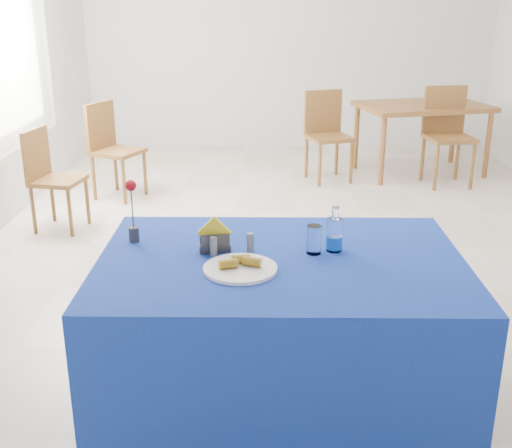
{
  "coord_description": "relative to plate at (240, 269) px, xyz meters",
  "views": [
    {
      "loc": [
        -0.3,
        -4.66,
        1.84
      ],
      "look_at": [
        -0.34,
        -2.07,
        0.92
      ],
      "focal_mm": 45.0,
      "sensor_mm": 36.0,
      "label": 1
    }
  ],
  "objects": [
    {
      "name": "floor",
      "position": [
        0.4,
        2.2,
        -0.77
      ],
      "size": [
        7.0,
        7.0,
        0.0
      ],
      "primitive_type": "plane",
      "color": "beige",
      "rests_on": "ground"
    },
    {
      "name": "banana_pieces",
      "position": [
        0.0,
        0.01,
        0.03
      ],
      "size": [
        0.19,
        0.11,
        0.04
      ],
      "color": "gold",
      "rests_on": "plate"
    },
    {
      "name": "plate",
      "position": [
        0.0,
        0.0,
        0.0
      ],
      "size": [
        0.31,
        0.31,
        0.01
      ],
      "primitive_type": "cylinder",
      "color": "white",
      "rests_on": "blue_table"
    },
    {
      "name": "salt_shaker",
      "position": [
        -0.12,
        0.16,
        0.04
      ],
      "size": [
        0.03,
        0.03,
        0.08
      ],
      "primitive_type": "cylinder",
      "color": "slate",
      "rests_on": "blue_table"
    },
    {
      "name": "water_bottle",
      "position": [
        0.41,
        0.23,
        0.06
      ],
      "size": [
        0.07,
        0.07,
        0.21
      ],
      "color": "white",
      "rests_on": "blue_table"
    },
    {
      "name": "rose_vase",
      "position": [
        -0.51,
        0.33,
        0.14
      ],
      "size": [
        0.05,
        0.05,
        0.3
      ],
      "color": "#29292F",
      "rests_on": "blue_table"
    },
    {
      "name": "chair_bg_left",
      "position": [
        0.75,
        4.17,
        -0.23
      ],
      "size": [
        0.52,
        0.52,
        0.92
      ],
      "rotation": [
        0.0,
        0.0,
        0.33
      ],
      "color": "brown",
      "rests_on": "floor"
    },
    {
      "name": "pepper_shaker",
      "position": [
        0.04,
        0.21,
        0.04
      ],
      "size": [
        0.03,
        0.03,
        0.08
      ],
      "primitive_type": "cylinder",
      "color": "slate",
      "rests_on": "blue_table"
    },
    {
      "name": "drinking_glass",
      "position": [
        0.32,
        0.19,
        0.06
      ],
      "size": [
        0.07,
        0.07,
        0.13
      ],
      "primitive_type": "cylinder",
      "color": "white",
      "rests_on": "blue_table"
    },
    {
      "name": "chair_win_b",
      "position": [
        -1.36,
        3.51,
        -0.25
      ],
      "size": [
        0.53,
        0.53,
        0.9
      ],
      "rotation": [
        0.0,
        0.0,
        1.15
      ],
      "color": "brown",
      "rests_on": "floor"
    },
    {
      "name": "curtain",
      "position": [
        -2.0,
        3.0,
        0.78
      ],
      "size": [
        0.04,
        1.75,
        1.85
      ],
      "primitive_type": "cube",
      "color": "white",
      "rests_on": "room_shell"
    },
    {
      "name": "oak_table",
      "position": [
        1.79,
        4.41,
        -0.09
      ],
      "size": [
        1.49,
        1.15,
        0.76
      ],
      "color": "brown",
      "rests_on": "floor"
    },
    {
      "name": "blue_table",
      "position": [
        0.17,
        0.13,
        -0.39
      ],
      "size": [
        1.6,
        1.1,
        0.76
      ],
      "color": "navy",
      "rests_on": "floor"
    },
    {
      "name": "chair_win_a",
      "position": [
        -1.66,
        2.59,
        -0.28
      ],
      "size": [
        0.43,
        0.43,
        0.84
      ],
      "rotation": [
        0.0,
        0.0,
        1.39
      ],
      "color": "brown",
      "rests_on": "floor"
    },
    {
      "name": "room_shell",
      "position": [
        0.4,
        2.2,
        0.98
      ],
      "size": [
        7.0,
        7.0,
        7.0
      ],
      "color": "silver",
      "rests_on": "ground"
    },
    {
      "name": "napkin_holder",
      "position": [
        -0.12,
        0.21,
        0.04
      ],
      "size": [
        0.15,
        0.08,
        0.17
      ],
      "color": "#38383D",
      "rests_on": "blue_table"
    },
    {
      "name": "chair_bg_right",
      "position": [
        1.96,
        4.03,
        -0.2
      ],
      "size": [
        0.49,
        0.49,
        0.99
      ],
      "rotation": [
        0.0,
        0.0,
        0.12
      ],
      "color": "brown",
      "rests_on": "floor"
    },
    {
      "name": "window_pane",
      "position": [
        -2.07,
        3.0,
        0.78
      ],
      "size": [
        0.04,
        1.5,
        1.6
      ],
      "primitive_type": "cube",
      "color": "white",
      "rests_on": "room_shell"
    }
  ]
}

